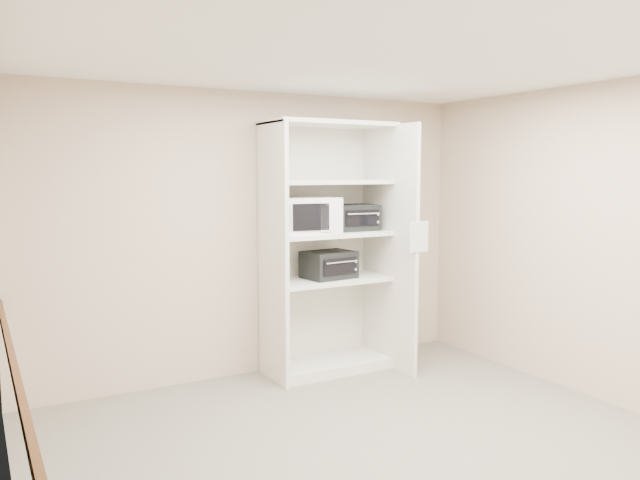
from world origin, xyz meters
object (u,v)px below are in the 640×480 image
toaster_oven_upper (354,217)px  toaster_oven_lower (329,265)px  shelving_unit (332,256)px  microwave (306,215)px

toaster_oven_upper → toaster_oven_lower: (-0.30, -0.03, -0.45)m
toaster_oven_upper → toaster_oven_lower: 0.54m
toaster_oven_lower → shelving_unit: bearing=11.6°
toaster_oven_upper → toaster_oven_lower: size_ratio=0.95×
shelving_unit → microwave: size_ratio=4.27×
shelving_unit → toaster_oven_upper: bearing=2.7°
microwave → toaster_oven_upper: (0.56, 0.05, -0.04)m
shelving_unit → toaster_oven_upper: 0.45m
shelving_unit → toaster_oven_upper: size_ratio=5.43×
shelving_unit → microwave: bearing=-172.5°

